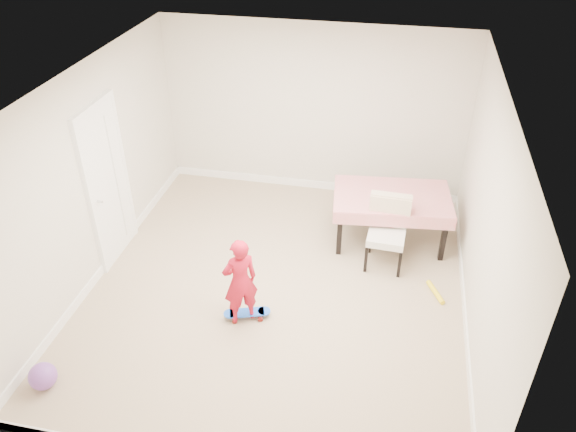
% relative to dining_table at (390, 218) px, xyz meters
% --- Properties ---
extents(ground, '(5.00, 5.00, 0.00)m').
position_rel_dining_table_xyz_m(ground, '(-1.28, -1.32, -0.36)').
color(ground, tan).
rests_on(ground, ground).
extents(ceiling, '(4.50, 5.00, 0.04)m').
position_rel_dining_table_xyz_m(ceiling, '(-1.28, -1.32, 2.22)').
color(ceiling, white).
rests_on(ceiling, wall_back).
extents(wall_back, '(4.50, 0.04, 2.60)m').
position_rel_dining_table_xyz_m(wall_back, '(-1.28, 1.16, 0.94)').
color(wall_back, beige).
rests_on(wall_back, ground).
extents(wall_front, '(4.50, 0.04, 2.60)m').
position_rel_dining_table_xyz_m(wall_front, '(-1.28, -3.80, 0.94)').
color(wall_front, beige).
rests_on(wall_front, ground).
extents(wall_left, '(0.04, 5.00, 2.60)m').
position_rel_dining_table_xyz_m(wall_left, '(-3.51, -1.32, 0.94)').
color(wall_left, beige).
rests_on(wall_left, ground).
extents(wall_right, '(0.04, 5.00, 2.60)m').
position_rel_dining_table_xyz_m(wall_right, '(0.95, -1.32, 0.94)').
color(wall_right, beige).
rests_on(wall_right, ground).
extents(door, '(0.11, 0.94, 2.11)m').
position_rel_dining_table_xyz_m(door, '(-3.50, -1.02, 0.67)').
color(door, white).
rests_on(door, ground).
extents(baseboard_back, '(4.50, 0.02, 0.12)m').
position_rel_dining_table_xyz_m(baseboard_back, '(-1.28, 1.17, -0.30)').
color(baseboard_back, white).
rests_on(baseboard_back, ground).
extents(baseboard_left, '(0.02, 5.00, 0.12)m').
position_rel_dining_table_xyz_m(baseboard_left, '(-3.52, -1.32, -0.30)').
color(baseboard_left, white).
rests_on(baseboard_left, ground).
extents(baseboard_right, '(0.02, 5.00, 0.12)m').
position_rel_dining_table_xyz_m(baseboard_right, '(0.96, -1.32, -0.30)').
color(baseboard_right, white).
rests_on(baseboard_right, ground).
extents(dining_table, '(1.62, 1.12, 0.71)m').
position_rel_dining_table_xyz_m(dining_table, '(0.00, 0.00, 0.00)').
color(dining_table, red).
rests_on(dining_table, ground).
extents(dining_chair, '(0.55, 0.62, 0.95)m').
position_rel_dining_table_xyz_m(dining_chair, '(-0.02, -0.57, 0.12)').
color(dining_chair, white).
rests_on(dining_chair, ground).
extents(skateboard, '(0.58, 0.36, 0.08)m').
position_rel_dining_table_xyz_m(skateboard, '(-1.50, -1.89, -0.32)').
color(skateboard, blue).
rests_on(skateboard, ground).
extents(child, '(0.48, 0.45, 1.10)m').
position_rel_dining_table_xyz_m(child, '(-1.54, -1.95, 0.19)').
color(child, '#B61229').
rests_on(child, ground).
extents(balloon, '(0.28, 0.28, 0.28)m').
position_rel_dining_table_xyz_m(balloon, '(-3.24, -3.26, -0.22)').
color(balloon, purple).
rests_on(balloon, ground).
extents(foam_toy, '(0.22, 0.39, 0.06)m').
position_rel_dining_table_xyz_m(foam_toy, '(0.64, -1.03, -0.33)').
color(foam_toy, yellow).
rests_on(foam_toy, ground).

